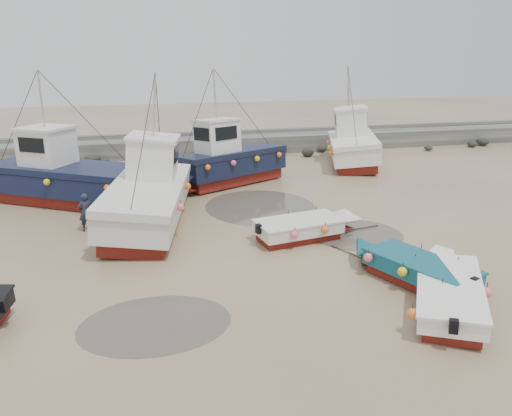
% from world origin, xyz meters
% --- Properties ---
extents(ground, '(120.00, 120.00, 0.00)m').
position_xyz_m(ground, '(0.00, 0.00, 0.00)').
color(ground, tan).
rests_on(ground, ground).
extents(seawall, '(60.00, 4.92, 1.50)m').
position_xyz_m(seawall, '(0.05, 21.99, 0.63)').
color(seawall, gray).
rests_on(seawall, ground).
extents(puddle_a, '(4.13, 4.13, 0.01)m').
position_xyz_m(puddle_a, '(-2.18, -1.08, 0.00)').
color(puddle_a, '#524B41').
rests_on(puddle_a, ground).
extents(puddle_b, '(3.75, 3.75, 0.01)m').
position_xyz_m(puddle_b, '(6.06, 4.03, 0.00)').
color(puddle_b, '#524B41').
rests_on(puddle_b, ground).
extents(puddle_d, '(5.24, 5.24, 0.01)m').
position_xyz_m(puddle_d, '(3.25, 8.63, 0.00)').
color(puddle_d, '#524B41').
rests_on(puddle_d, ground).
extents(dinghy_2, '(3.04, 5.59, 1.43)m').
position_xyz_m(dinghy_2, '(5.91, -0.30, 0.55)').
color(dinghy_2, maroon).
rests_on(dinghy_2, ground).
extents(dinghy_3, '(4.30, 6.14, 1.43)m').
position_xyz_m(dinghy_3, '(6.17, -1.98, 0.53)').
color(dinghy_3, maroon).
rests_on(dinghy_3, ground).
extents(dinghy_5, '(5.58, 2.37, 1.43)m').
position_xyz_m(dinghy_5, '(3.94, 4.07, 0.56)').
color(dinghy_5, maroon).
rests_on(dinghy_5, ground).
extents(cabin_boat_0, '(10.37, 7.45, 6.22)m').
position_xyz_m(cabin_boat_0, '(-6.04, 11.83, 1.30)').
color(cabin_boat_0, maroon).
rests_on(cabin_boat_0, ground).
extents(cabin_boat_1, '(4.65, 11.44, 6.22)m').
position_xyz_m(cabin_boat_1, '(-1.95, 7.79, 1.30)').
color(cabin_boat_1, maroon).
rests_on(cabin_boat_1, ground).
extents(cabin_boat_2, '(8.92, 5.48, 6.22)m').
position_xyz_m(cabin_boat_2, '(2.28, 12.99, 1.37)').
color(cabin_boat_2, maroon).
rests_on(cabin_boat_2, ground).
extents(cabin_boat_3, '(5.20, 9.63, 6.22)m').
position_xyz_m(cabin_boat_3, '(11.63, 16.58, 1.35)').
color(cabin_boat_3, maroon).
rests_on(cabin_boat_3, ground).
extents(person, '(0.68, 0.59, 1.59)m').
position_xyz_m(person, '(-4.51, 7.10, 0.00)').
color(person, '#1C2338').
rests_on(person, ground).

